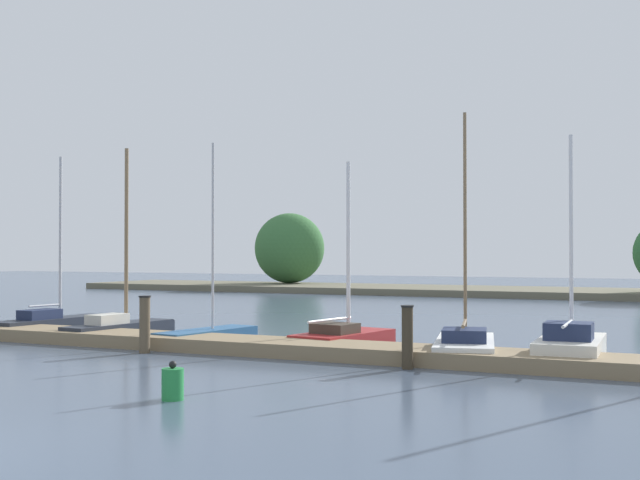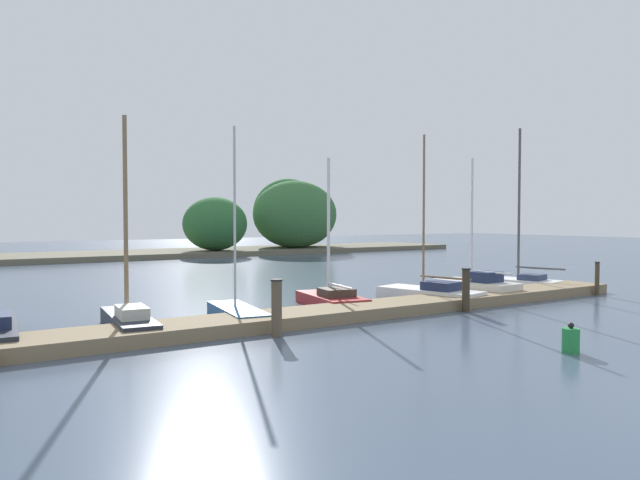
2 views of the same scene
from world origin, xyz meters
name	(u,v)px [view 1 (image 1 of 2)]	position (x,y,z in m)	size (l,w,h in m)	color
dock_pier	(300,348)	(0.00, 11.62, 0.17)	(23.12, 1.80, 0.35)	#847051
sailboat_0	(55,322)	(-9.85, 13.54, 0.33)	(1.31, 4.45, 5.68)	#232833
sailboat_1	(122,326)	(-6.77, 13.07, 0.36)	(1.28, 4.18, 5.72)	#232833
sailboat_2	(210,334)	(-3.62, 13.09, 0.25)	(1.49, 3.70, 5.70)	#285684
sailboat_3	(345,335)	(0.24, 13.84, 0.30)	(1.92, 3.62, 5.06)	maroon
sailboat_4	(465,345)	(3.84, 12.89, 0.31)	(2.23, 4.19, 6.00)	white
sailboat_5	(571,347)	(6.32, 12.92, 0.38)	(1.53, 3.50, 5.30)	silver
mooring_piling_1	(145,324)	(-3.80, 10.32, 0.73)	(0.31, 0.31, 1.46)	brown
mooring_piling_2	(407,337)	(3.21, 10.48, 0.71)	(0.29, 0.29, 1.40)	#3D3323
channel_buoy_0	(173,384)	(0.81, 5.14, 0.28)	(0.38, 0.38, 0.68)	#23843D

